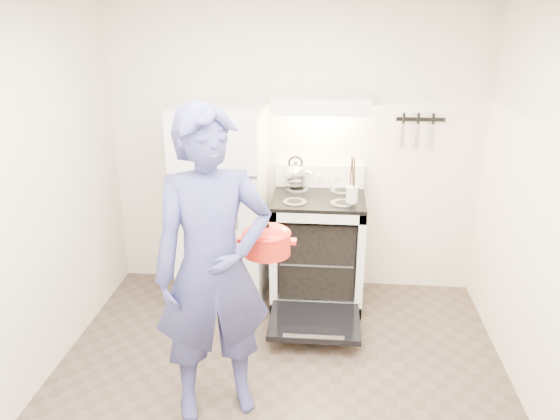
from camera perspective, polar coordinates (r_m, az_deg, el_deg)
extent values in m
plane|color=#4B3F35|center=(3.71, -0.67, -20.27)|extent=(3.60, 3.60, 0.00)
cube|color=beige|center=(4.76, 1.48, 6.15)|extent=(3.20, 0.02, 2.50)
cube|color=white|center=(4.61, -6.06, 0.39)|extent=(0.70, 0.70, 1.70)
cube|color=white|center=(4.70, 3.93, -4.28)|extent=(0.76, 0.65, 0.92)
cube|color=black|center=(4.53, 4.08, 1.20)|extent=(0.76, 0.65, 0.03)
cube|color=white|center=(4.76, 4.19, 3.63)|extent=(0.76, 0.07, 0.20)
cube|color=black|center=(4.34, 3.62, -11.59)|extent=(0.70, 0.54, 0.04)
cube|color=slate|center=(4.71, 3.93, -4.50)|extent=(0.60, 0.52, 0.01)
cube|color=white|center=(4.41, 4.36, 11.08)|extent=(0.76, 0.50, 0.12)
cube|color=black|center=(4.73, 14.47, 9.16)|extent=(0.40, 0.02, 0.03)
cylinder|color=olive|center=(4.76, 4.22, -4.06)|extent=(0.30, 0.30, 0.02)
cylinder|color=silver|center=(4.31, 7.52, 1.63)|extent=(0.11, 0.11, 0.13)
imported|color=navy|center=(3.25, -6.99, -6.17)|extent=(0.83, 0.69, 1.95)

